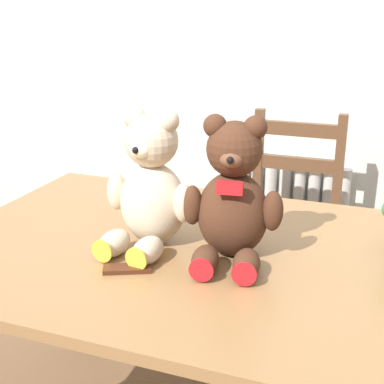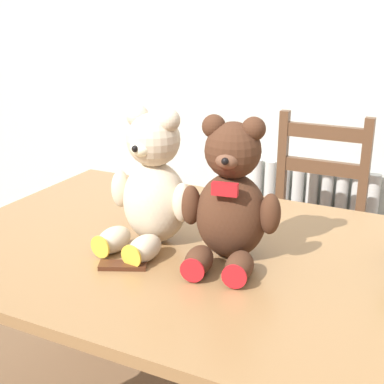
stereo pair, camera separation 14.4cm
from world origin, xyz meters
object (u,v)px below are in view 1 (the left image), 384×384
Objects in this scene: teddy_bear_left at (150,188)px; teddy_bear_right at (233,199)px; wooden_chair_behind at (288,232)px; chocolate_bar at (127,269)px.

teddy_bear_right is (0.23, -0.00, -0.00)m from teddy_bear_left.
teddy_bear_right is at bearing -173.91° from teddy_bear_left.
wooden_chair_behind is 1.03m from teddy_bear_right.
chocolate_bar is at bearing 99.73° from teddy_bear_left.
chocolate_bar is (-0.22, -0.17, -0.16)m from teddy_bear_right.
wooden_chair_behind is at bearing 78.55° from chocolate_bar.
teddy_bear_right is (0.00, -0.92, 0.47)m from wooden_chair_behind.
chocolate_bar is (0.01, -0.17, -0.16)m from teddy_bear_left.
wooden_chair_behind reaches higher than chocolate_bar.
teddy_bear_left is at bearing -8.70° from teddy_bear_right.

